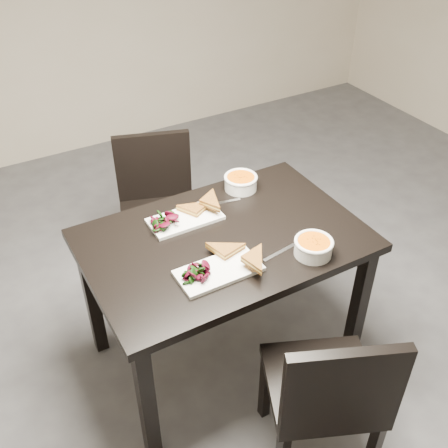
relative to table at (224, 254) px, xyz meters
name	(u,v)px	position (x,y,z in m)	size (l,w,h in m)	color
ground	(292,324)	(0.41, -0.02, -0.65)	(5.00, 5.00, 0.00)	#47474C
table	(224,254)	(0.00, 0.00, 0.00)	(1.20, 0.80, 0.75)	black
chair_near	(328,393)	(0.04, -0.71, -0.17)	(0.55, 0.55, 0.85)	black
chair_far	(157,202)	(0.00, 0.76, -0.17)	(0.53, 0.53, 0.85)	black
plate_near	(219,271)	(-0.13, -0.19, 0.11)	(0.34, 0.17, 0.02)	white
sandwich_near	(231,257)	(-0.07, -0.17, 0.14)	(0.17, 0.13, 0.06)	#9D5E21
salad_near	(196,273)	(-0.23, -0.19, 0.14)	(0.11, 0.10, 0.05)	black
soup_bowl_near	(313,246)	(0.26, -0.28, 0.14)	(0.16, 0.16, 0.07)	white
cutlery_near	(280,252)	(0.15, -0.21, 0.10)	(0.18, 0.02, 0.00)	silver
plate_far	(185,219)	(-0.09, 0.19, 0.11)	(0.33, 0.16, 0.02)	white
sandwich_far	(199,210)	(-0.03, 0.18, 0.14)	(0.16, 0.12, 0.05)	#9D5E21
salad_far	(164,220)	(-0.19, 0.19, 0.14)	(0.10, 0.09, 0.04)	black
soup_bowl_far	(241,182)	(0.26, 0.29, 0.14)	(0.16, 0.16, 0.07)	white
cutlery_far	(222,202)	(0.12, 0.23, 0.10)	(0.18, 0.02, 0.00)	silver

